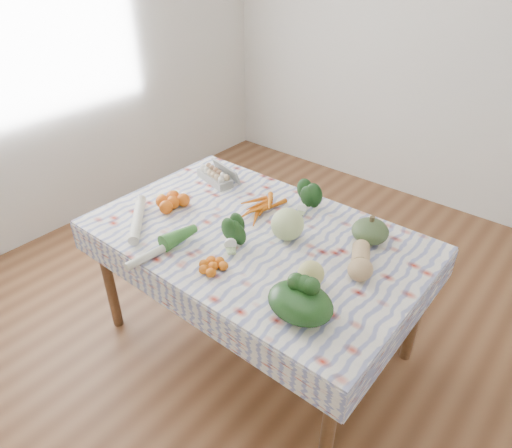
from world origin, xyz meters
The scene contains 17 objects.
ground centered at (0.00, 0.00, 0.00)m, with size 4.50×4.50×0.00m, color brown.
wall_back centered at (0.00, 2.25, 1.40)m, with size 4.00×0.04×2.80m, color white.
dining_table centered at (0.00, 0.00, 0.68)m, with size 1.60×1.00×0.75m.
tablecloth centered at (0.00, 0.00, 0.76)m, with size 1.66×1.06×0.01m, color white.
egg_carton centered at (-0.55, 0.27, 0.80)m, with size 0.26×0.10×0.07m, color #999994.
carrot_bunch centered at (-0.14, 0.17, 0.78)m, with size 0.24×0.22×0.04m, color orange.
kale_bunch centered at (0.06, 0.34, 0.82)m, with size 0.14×0.12×0.12m, color #133512.
kabocha_squash centered at (0.47, 0.30, 0.82)m, with size 0.18×0.18×0.12m, color #3F572F.
cabbage centered at (0.14, 0.07, 0.84)m, with size 0.16×0.16×0.16m, color #B7CC83.
butternut_squash centered at (0.54, 0.08, 0.82)m, with size 0.11×0.24×0.11m, color tan.
orange_cluster centered at (-0.51, -0.10, 0.80)m, with size 0.23×0.23×0.08m, color orange.
broccoli centered at (-0.04, -0.15, 0.82)m, with size 0.15×0.15×0.11m, color #1F481B.
mandarin_cluster centered at (0.03, -0.35, 0.79)m, with size 0.15×0.15×0.05m, color orange.
grapefruit centered at (0.43, -0.15, 0.82)m, with size 0.12×0.12×0.12m, color #CAC66D.
spinach_bag centered at (0.49, -0.33, 0.82)m, with size 0.28×0.22×0.12m, color black.
daikon centered at (-0.52, -0.33, 0.79)m, with size 0.05×0.05×0.37m, color silver.
leek centered at (-0.24, -0.40, 0.78)m, with size 0.04×0.04×0.38m, color beige.
Camera 1 is at (1.20, -1.46, 2.06)m, focal length 32.00 mm.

